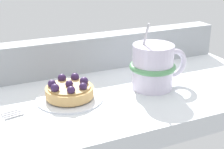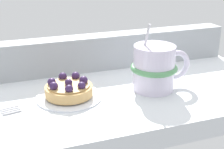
{
  "view_description": "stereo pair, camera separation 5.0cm",
  "coord_description": "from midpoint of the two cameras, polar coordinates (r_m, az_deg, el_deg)",
  "views": [
    {
      "loc": [
        -22.77,
        -57.53,
        28.51
      ],
      "look_at": [
        3.09,
        -0.73,
        4.13
      ],
      "focal_mm": 52.32,
      "sensor_mm": 36.0,
      "label": 1
    },
    {
      "loc": [
        -18.13,
        -59.43,
        28.51
      ],
      "look_at": [
        3.09,
        -0.73,
        4.13
      ],
      "focal_mm": 52.32,
      "sensor_mm": 36.0,
      "label": 2
    }
  ],
  "objects": [
    {
      "name": "raspberry_tart",
      "position": [
        0.66,
        -5.47,
        -2.38
      ],
      "size": [
        9.6,
        9.6,
        3.61
      ],
      "color": "tan",
      "rests_on": "dessert_plate"
    },
    {
      "name": "dessert_plate",
      "position": [
        0.67,
        -5.43,
        -3.71
      ],
      "size": [
        13.39,
        13.39,
        0.66
      ],
      "color": "silver",
      "rests_on": "ground_plane"
    },
    {
      "name": "ground_plane",
      "position": [
        0.69,
        -0.54,
        -4.91
      ],
      "size": [
        80.25,
        34.6,
        4.08
      ],
      "primitive_type": "cube",
      "color": "silver"
    },
    {
      "name": "window_rail_back",
      "position": [
        0.8,
        -4.07,
        3.57
      ],
      "size": [
        78.64,
        5.18,
        8.46
      ],
      "primitive_type": "cube",
      "color": "#9EA3A8",
      "rests_on": "ground_plane"
    },
    {
      "name": "coffee_mug",
      "position": [
        0.7,
        9.6,
        1.17
      ],
      "size": [
        13.61,
        9.95,
        14.49
      ],
      "color": "silver",
      "rests_on": "ground_plane"
    }
  ]
}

